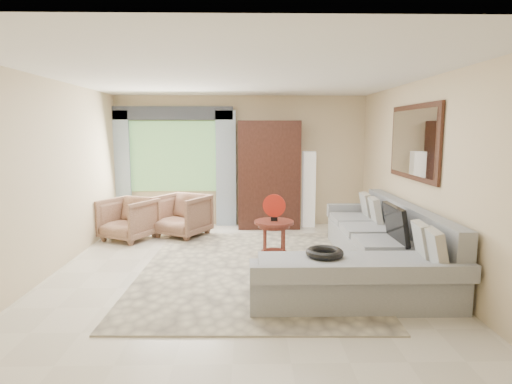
{
  "coord_description": "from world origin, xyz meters",
  "views": [
    {
      "loc": [
        0.13,
        -5.64,
        1.92
      ],
      "look_at": [
        0.25,
        0.35,
        1.05
      ],
      "focal_mm": 30.0,
      "sensor_mm": 36.0,
      "label": 1
    }
  ],
  "objects_px": {
    "floor_lamp": "(309,189)",
    "potted_plant": "(116,215)",
    "armchair_right": "(182,215)",
    "armoire": "(269,175)",
    "tv_screen": "(396,224)",
    "sectional_sofa": "(372,254)",
    "coffee_table": "(274,239)",
    "armchair_left": "(128,219)"
  },
  "relations": [
    {
      "from": "floor_lamp",
      "to": "potted_plant",
      "type": "bearing_deg",
      "value": -177.27
    },
    {
      "from": "potted_plant",
      "to": "floor_lamp",
      "type": "bearing_deg",
      "value": 2.73
    },
    {
      "from": "armchair_right",
      "to": "floor_lamp",
      "type": "bearing_deg",
      "value": 46.65
    },
    {
      "from": "potted_plant",
      "to": "armoire",
      "type": "xyz_separation_m",
      "value": [
        2.98,
        0.12,
        0.76
      ]
    },
    {
      "from": "armchair_right",
      "to": "potted_plant",
      "type": "xyz_separation_m",
      "value": [
        -1.37,
        0.59,
        -0.1
      ]
    },
    {
      "from": "tv_screen",
      "to": "sectional_sofa",
      "type": "bearing_deg",
      "value": 162.29
    },
    {
      "from": "coffee_table",
      "to": "armchair_left",
      "type": "xyz_separation_m",
      "value": [
        -2.49,
        1.22,
        0.06
      ]
    },
    {
      "from": "coffee_table",
      "to": "armchair_right",
      "type": "bearing_deg",
      "value": 137.34
    },
    {
      "from": "armoire",
      "to": "floor_lamp",
      "type": "bearing_deg",
      "value": 4.29
    },
    {
      "from": "tv_screen",
      "to": "armoire",
      "type": "bearing_deg",
      "value": 116.7
    },
    {
      "from": "armchair_left",
      "to": "armoire",
      "type": "relative_size",
      "value": 0.39
    },
    {
      "from": "tv_screen",
      "to": "coffee_table",
      "type": "relative_size",
      "value": 1.26
    },
    {
      "from": "tv_screen",
      "to": "coffee_table",
      "type": "bearing_deg",
      "value": 151.91
    },
    {
      "from": "tv_screen",
      "to": "armchair_left",
      "type": "relative_size",
      "value": 0.91
    },
    {
      "from": "tv_screen",
      "to": "armchair_left",
      "type": "height_order",
      "value": "tv_screen"
    },
    {
      "from": "coffee_table",
      "to": "sectional_sofa",
      "type": "bearing_deg",
      "value": -30.07
    },
    {
      "from": "sectional_sofa",
      "to": "armchair_right",
      "type": "distance_m",
      "value": 3.59
    },
    {
      "from": "armchair_left",
      "to": "potted_plant",
      "type": "xyz_separation_m",
      "value": [
        -0.46,
        0.83,
        -0.08
      ]
    },
    {
      "from": "coffee_table",
      "to": "armchair_right",
      "type": "relative_size",
      "value": 0.7
    },
    {
      "from": "armoire",
      "to": "coffee_table",
      "type": "bearing_deg",
      "value": -90.73
    },
    {
      "from": "coffee_table",
      "to": "armchair_right",
      "type": "xyz_separation_m",
      "value": [
        -1.58,
        1.46,
        0.07
      ]
    },
    {
      "from": "sectional_sofa",
      "to": "potted_plant",
      "type": "distance_m",
      "value": 5.05
    },
    {
      "from": "sectional_sofa",
      "to": "coffee_table",
      "type": "relative_size",
      "value": 5.9
    },
    {
      "from": "sectional_sofa",
      "to": "armchair_right",
      "type": "height_order",
      "value": "sectional_sofa"
    },
    {
      "from": "sectional_sofa",
      "to": "armchair_left",
      "type": "height_order",
      "value": "sectional_sofa"
    },
    {
      "from": "armoire",
      "to": "armchair_right",
      "type": "bearing_deg",
      "value": -156.25
    },
    {
      "from": "sectional_sofa",
      "to": "potted_plant",
      "type": "height_order",
      "value": "sectional_sofa"
    },
    {
      "from": "armchair_right",
      "to": "floor_lamp",
      "type": "xyz_separation_m",
      "value": [
        2.41,
        0.77,
        0.37
      ]
    },
    {
      "from": "armchair_right",
      "to": "sectional_sofa",
      "type": "bearing_deg",
      "value": -8.63
    },
    {
      "from": "sectional_sofa",
      "to": "coffee_table",
      "type": "distance_m",
      "value": 1.46
    },
    {
      "from": "coffee_table",
      "to": "armoire",
      "type": "relative_size",
      "value": 0.28
    },
    {
      "from": "tv_screen",
      "to": "armoire",
      "type": "relative_size",
      "value": 0.35
    },
    {
      "from": "coffee_table",
      "to": "floor_lamp",
      "type": "height_order",
      "value": "floor_lamp"
    },
    {
      "from": "sectional_sofa",
      "to": "tv_screen",
      "type": "height_order",
      "value": "tv_screen"
    },
    {
      "from": "potted_plant",
      "to": "armoire",
      "type": "relative_size",
      "value": 0.27
    },
    {
      "from": "armchair_left",
      "to": "potted_plant",
      "type": "relative_size",
      "value": 1.42
    },
    {
      "from": "tv_screen",
      "to": "armchair_right",
      "type": "height_order",
      "value": "tv_screen"
    },
    {
      "from": "sectional_sofa",
      "to": "armoire",
      "type": "distance_m",
      "value": 3.24
    },
    {
      "from": "armchair_left",
      "to": "armchair_right",
      "type": "height_order",
      "value": "armchair_right"
    },
    {
      "from": "sectional_sofa",
      "to": "floor_lamp",
      "type": "distance_m",
      "value": 3.03
    },
    {
      "from": "tv_screen",
      "to": "armchair_left",
      "type": "distance_m",
      "value": 4.52
    },
    {
      "from": "sectional_sofa",
      "to": "tv_screen",
      "type": "relative_size",
      "value": 4.68
    }
  ]
}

